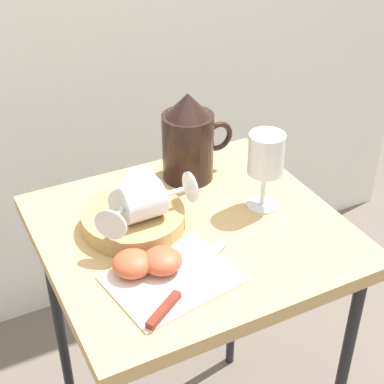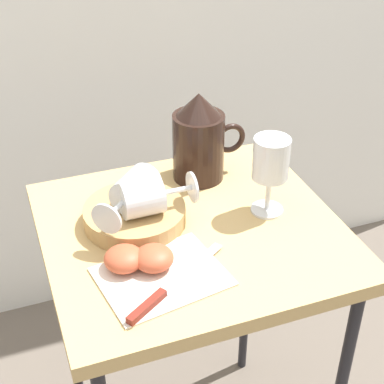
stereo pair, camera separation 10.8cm
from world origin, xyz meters
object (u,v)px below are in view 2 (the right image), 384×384
at_px(basket_tray, 135,215).
at_px(apple_half_right, 154,258).
at_px(wine_glass_upright, 270,162).
at_px(wine_glass_tipped_far, 145,197).
at_px(apple_half_left, 124,259).
at_px(knife, 164,292).
at_px(table, 192,256).
at_px(pitcher, 199,144).
at_px(wine_glass_tipped_near, 134,191).

distance_m(basket_tray, apple_half_right, 0.14).
relative_size(wine_glass_upright, apple_half_right, 2.32).
relative_size(basket_tray, wine_glass_tipped_far, 1.38).
height_order(basket_tray, apple_half_right, apple_half_right).
bearing_deg(basket_tray, apple_half_right, -92.11).
bearing_deg(apple_half_left, wine_glass_upright, 13.80).
xyz_separation_m(wine_glass_tipped_far, apple_half_left, (-0.07, -0.10, -0.05)).
relative_size(apple_half_right, knife, 0.33).
distance_m(wine_glass_upright, apple_half_right, 0.29).
xyz_separation_m(table, basket_tray, (-0.10, 0.05, 0.09)).
height_order(wine_glass_tipped_far, knife, wine_glass_tipped_far).
xyz_separation_m(pitcher, wine_glass_upright, (0.08, -0.16, 0.03)).
xyz_separation_m(wine_glass_tipped_near, apple_half_right, (-0.01, -0.15, -0.05)).
bearing_deg(table, pitcher, 65.23).
xyz_separation_m(basket_tray, apple_half_left, (-0.05, -0.13, 0.01)).
relative_size(basket_tray, apple_half_left, 2.81).
height_order(pitcher, apple_half_right, pitcher).
distance_m(wine_glass_tipped_far, knife, 0.20).
xyz_separation_m(pitcher, knife, (-0.19, -0.33, -0.07)).
height_order(table, apple_half_right, apple_half_right).
height_order(pitcher, knife, pitcher).
height_order(pitcher, wine_glass_tipped_near, pitcher).
xyz_separation_m(table, apple_half_right, (-0.10, -0.09, 0.09)).
height_order(table, pitcher, pitcher).
bearing_deg(wine_glass_tipped_far, wine_glass_tipped_near, 111.79).
bearing_deg(apple_half_right, knife, -94.55).
bearing_deg(wine_glass_tipped_far, table, -18.64).
relative_size(table, wine_glass_upright, 4.53).
distance_m(wine_glass_tipped_near, apple_half_left, 0.15).
relative_size(table, knife, 3.43).
bearing_deg(wine_glass_upright, knife, -148.42).
bearing_deg(knife, basket_tray, 87.07).
distance_m(pitcher, wine_glass_tipped_near, 0.20).
bearing_deg(basket_tray, wine_glass_upright, -10.94).
distance_m(pitcher, apple_half_left, 0.34).
xyz_separation_m(table, wine_glass_tipped_far, (-0.08, 0.03, 0.14)).
distance_m(basket_tray, wine_glass_upright, 0.28).
xyz_separation_m(wine_glass_upright, knife, (-0.27, -0.16, -0.10)).
distance_m(wine_glass_tipped_far, apple_half_left, 0.13).
xyz_separation_m(table, pitcher, (0.08, 0.17, 0.15)).
height_order(pitcher, wine_glass_upright, pitcher).
bearing_deg(wine_glass_upright, apple_half_left, -166.20).
distance_m(table, wine_glass_tipped_near, 0.18).
bearing_deg(apple_half_right, apple_half_left, 161.70).
bearing_deg(knife, apple_half_right, 85.45).
height_order(wine_glass_tipped_near, apple_half_left, wine_glass_tipped_near).
xyz_separation_m(basket_tray, wine_glass_tipped_near, (0.00, 0.00, 0.05)).
bearing_deg(wine_glass_tipped_near, apple_half_left, -113.78).
distance_m(basket_tray, apple_half_left, 0.14).
height_order(table, knife, knife).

